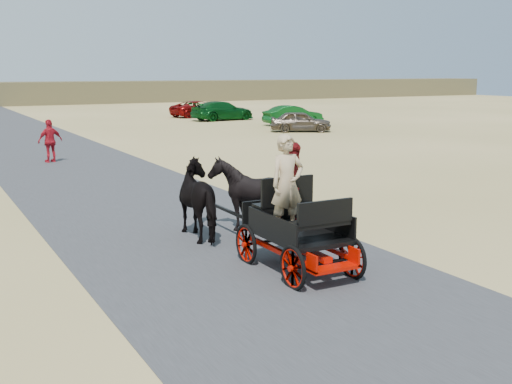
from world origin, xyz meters
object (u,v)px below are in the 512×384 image
carriage (297,251)px  horse_left (204,199)px  horse_right (248,195)px  car_a (301,121)px  pedestrian (50,141)px  car_b (293,115)px  car_c (222,111)px  car_d (199,109)px

carriage → horse_left: 3.09m
horse_right → car_a: bearing=-125.1°
car_a → pedestrian: bearing=139.4°
carriage → car_b: 31.86m
car_a → car_c: bearing=29.1°
carriage → pedestrian: 16.70m
horse_left → car_a: bearing=-127.1°
horse_left → car_d: 37.34m
car_a → car_c: size_ratio=0.76×
carriage → car_c: size_ratio=0.50×
carriage → pedestrian: (-1.21, 16.65, 0.50)m
horse_left → horse_right: bearing=-180.0°
horse_left → car_b: size_ratio=0.50×
carriage → horse_right: 3.09m
carriage → pedestrian: pedestrian is taller
car_a → car_d: (-0.45, 14.36, 0.01)m
carriage → car_a: car_a is taller
car_b → car_d: car_b is taller
horse_left → horse_right: 1.10m
pedestrian → car_c: bearing=-148.4°
pedestrian → car_d: (15.34, 20.68, -0.23)m
pedestrian → car_a: pedestrian is taller
car_a → car_b: size_ratio=0.92×
car_b → car_c: car_c is taller
horse_left → car_c: 33.76m
horse_right → car_b: bearing=-123.6°
horse_left → car_c: bearing=-116.1°
car_d → horse_right: bearing=148.4°
horse_right → car_b: (16.07, 24.18, -0.19)m
car_b → pedestrian: bearing=125.2°
carriage → horse_left: (-0.55, 3.00, 0.49)m
pedestrian → car_d: pedestrian is taller
horse_left → pedestrian: bearing=-87.2°
carriage → car_d: 39.92m
pedestrian → car_c: pedestrian is taller
horse_right → pedestrian: size_ratio=0.98×
carriage → horse_left: bearing=100.4°
horse_left → horse_right: (1.10, 0.00, 0.00)m
horse_right → car_a: 24.41m
horse_right → pedestrian: (-1.76, 13.65, 0.01)m
pedestrian → car_d: size_ratio=0.38×
horse_right → horse_left: bearing=0.0°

